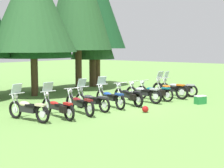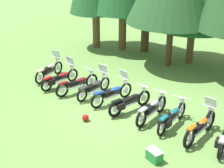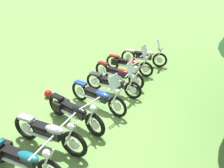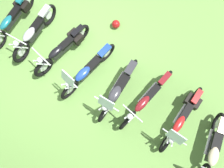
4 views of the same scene
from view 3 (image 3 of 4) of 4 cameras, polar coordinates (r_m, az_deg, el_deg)
ground_plane at (r=7.12m, az=-6.31°, el=-8.00°), size 80.00×80.00×0.00m
motorcycle_0 at (r=10.60m, az=8.27°, el=7.03°), size 0.73×2.16×1.35m
motorcycle_1 at (r=9.77m, az=4.06°, el=5.26°), size 0.81×2.24×1.34m
motorcycle_2 at (r=8.80m, az=1.68°, el=2.67°), size 0.95×2.26×1.00m
motorcycle_3 at (r=8.03m, az=0.40°, el=0.32°), size 0.76×2.20×1.34m
motorcycle_4 at (r=7.20m, az=-3.58°, el=-3.03°), size 0.89×2.22×1.36m
motorcycle_5 at (r=6.59m, az=-9.77°, el=-6.87°), size 1.02×2.19×1.01m
motorcycle_6 at (r=5.91m, az=-15.74°, el=-11.91°), size 0.72×2.23×1.02m
motorcycle_7 at (r=5.52m, az=-22.48°, el=-16.85°), size 0.74×2.27×1.00m
dropped_helmet at (r=8.27m, az=-15.90°, el=-2.40°), size 0.28×0.28×0.28m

